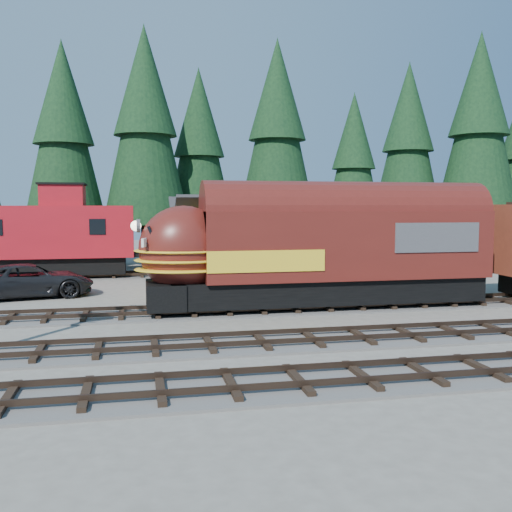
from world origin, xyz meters
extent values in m
plane|color=#6B665B|center=(0.00, 0.00, 0.00)|extent=(120.00, 120.00, 0.00)
cube|color=#38281E|center=(10.00, 4.72, 0.25)|extent=(68.00, 0.08, 0.16)
cube|color=#4C4947|center=(-10.00, 18.00, 0.04)|extent=(32.00, 3.20, 0.08)
cube|color=#38281E|center=(-10.00, 17.28, 0.25)|extent=(32.00, 0.08, 0.16)
cube|color=#38281E|center=(-10.00, 18.72, 0.25)|extent=(32.00, 0.08, 0.16)
cube|color=#C68C1B|center=(0.00, 10.50, 1.70)|extent=(12.00, 6.00, 3.40)
cube|color=yellow|center=(0.00, 10.50, 4.12)|extent=(11.88, 3.30, 1.44)
cube|color=white|center=(-6.04, 9.50, 2.20)|extent=(0.06, 2.40, 0.60)
cone|color=black|center=(-13.51, 24.48, 10.06)|extent=(6.14, 6.14, 13.99)
cone|color=black|center=(-7.50, 24.47, 10.92)|extent=(6.66, 6.66, 15.18)
cone|color=black|center=(-3.07, 27.26, 9.53)|extent=(5.81, 5.81, 13.24)
cone|color=black|center=(3.67, 27.47, 11.20)|extent=(6.84, 6.84, 15.57)
cone|color=black|center=(10.44, 26.90, 8.62)|extent=(5.26, 5.26, 11.98)
cone|color=black|center=(16.21, 28.21, 10.52)|extent=(6.42, 6.42, 14.62)
cone|color=black|center=(21.41, 25.18, 11.79)|extent=(7.19, 7.19, 16.38)
cube|color=black|center=(0.26, 4.00, 0.89)|extent=(14.44, 2.58, 1.11)
cube|color=#571913|center=(1.07, 4.00, 2.96)|extent=(13.17, 3.04, 3.04)
ellipsoid|color=#571913|center=(-6.33, 4.00, 2.86)|extent=(3.85, 2.98, 3.75)
cube|color=#38383A|center=(4.82, 4.00, 3.32)|extent=(4.05, 3.10, 1.32)
sphere|color=white|center=(-8.33, 4.00, 3.88)|extent=(0.45, 0.45, 0.45)
cube|color=black|center=(-14.02, 18.00, 0.88)|extent=(9.93, 2.56, 1.10)
cube|color=#A9111C|center=(-14.02, 18.00, 3.09)|extent=(11.04, 3.20, 3.31)
cube|color=#A9111C|center=(-12.92, 18.00, 5.41)|extent=(2.65, 2.43, 1.32)
imported|color=black|center=(-13.73, 10.31, 0.87)|extent=(6.76, 4.15, 1.75)
camera|label=1|loc=(-8.32, -20.69, 4.71)|focal=40.00mm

